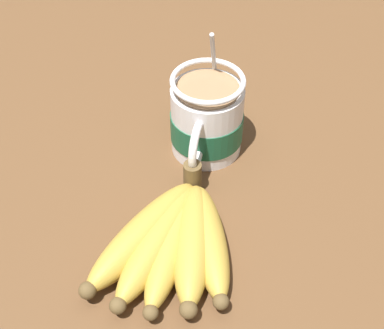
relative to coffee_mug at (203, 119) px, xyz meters
The scene contains 3 objects.
table 10.42cm from the coffee_mug, ahead, with size 104.56×104.56×3.46cm.
coffee_mug is the anchor object (origin of this frame).
banana_bunch 15.81cm from the coffee_mug, ahead, with size 18.31×15.39×4.10cm.
Camera 1 is at (37.77, 9.04, 48.10)cm, focal length 50.00 mm.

